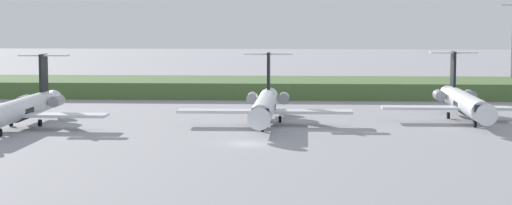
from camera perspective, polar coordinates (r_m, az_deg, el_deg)
name	(u,v)px	position (r m, az deg, el deg)	size (l,w,h in m)	color
ground_plane	(261,115)	(132.27, 0.31, -0.76)	(500.00, 500.00, 0.00)	#939399
grass_berm	(270,87)	(163.60, 0.87, 0.95)	(320.00, 20.00, 2.84)	#4C6B38
regional_jet_second	(21,108)	(120.28, -14.41, -0.35)	(22.81, 31.00, 9.00)	silver
regional_jet_third	(265,105)	(120.80, 0.58, -0.15)	(22.81, 31.00, 9.00)	silver
regional_jet_fourth	(465,102)	(128.26, 12.84, 0.05)	(22.81, 31.00, 9.00)	silver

